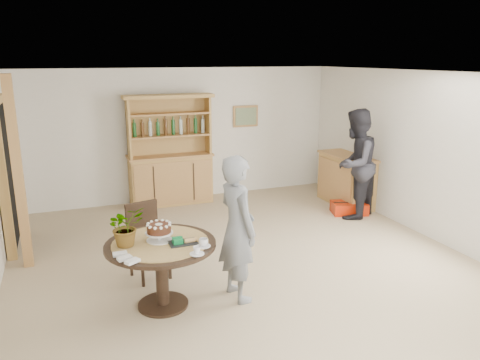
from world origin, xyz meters
name	(u,v)px	position (x,y,z in m)	size (l,w,h in m)	color
ground	(251,270)	(0.00, 0.00, 0.00)	(7.00, 7.00, 0.00)	tan
room_shell	(252,138)	(0.00, 0.01, 1.74)	(6.04, 7.04, 2.52)	white
doorway	(5,173)	(-2.93, 2.00, 1.11)	(0.13, 1.10, 2.18)	black
pine_post	(18,175)	(-2.70, 1.20, 1.25)	(0.12, 0.12, 2.50)	#AF7B49
hutch	(170,168)	(-0.30, 3.24, 0.69)	(1.62, 0.54, 2.04)	#B0844A
sideboard	(346,180)	(2.74, 2.00, 0.47)	(0.54, 1.26, 0.94)	#B0844A
dining_table	(161,255)	(-1.25, -0.47, 0.60)	(1.20, 1.20, 0.76)	black
dining_chair	(146,235)	(-1.27, 0.36, 0.54)	(0.51, 0.51, 0.95)	black
birthday_cake	(159,230)	(-1.25, -0.42, 0.88)	(0.30, 0.30, 0.20)	white
flower_vase	(126,226)	(-1.60, -0.42, 0.97)	(0.38, 0.33, 0.42)	#3F7233
gift_tray	(183,241)	(-1.03, -0.59, 0.79)	(0.30, 0.20, 0.08)	black
coffee_cup_a	(203,243)	(-0.85, -0.75, 0.80)	(0.15, 0.15, 0.09)	white
coffee_cup_b	(197,251)	(-0.97, -0.92, 0.79)	(0.15, 0.15, 0.08)	white
napkins	(126,258)	(-1.66, -0.78, 0.77)	(0.24, 0.33, 0.03)	white
teen_boy	(237,228)	(-0.40, -0.57, 0.84)	(0.61, 0.40, 1.67)	slate
adult_person	(355,164)	(2.45, 1.35, 0.93)	(0.91, 0.71, 1.87)	black
red_suitcase	(349,208)	(2.50, 1.50, 0.10)	(0.69, 0.56, 0.21)	red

